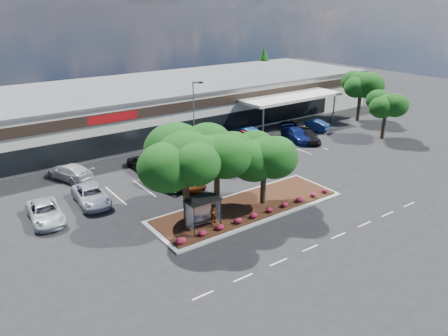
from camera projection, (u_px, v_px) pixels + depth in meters
ground at (295, 219)px, 37.04m from camera, size 160.00×160.00×0.00m
retail_store at (127, 108)px, 61.62m from camera, size 80.40×25.20×6.25m
landscape_island at (248, 207)px, 38.93m from camera, size 18.00×6.00×0.26m
lane_markings at (223, 181)px, 44.85m from camera, size 33.12×20.06×0.01m
shrub_row at (263, 212)px, 37.20m from camera, size 17.00×0.80×0.50m
bus_shelter at (202, 205)px, 34.35m from camera, size 2.75×1.55×2.59m
island_tree_west at (186, 178)px, 34.57m from camera, size 7.20×7.20×7.89m
island_tree_mid at (217, 169)px, 37.12m from camera, size 6.60×6.60×7.32m
island_tree_east at (264, 169)px, 38.31m from camera, size 5.80×5.80×6.50m
tree_east_near at (385, 115)px, 57.65m from camera, size 5.60×5.60×6.51m
tree_east_far at (360, 96)px, 66.24m from camera, size 6.40×6.40×7.62m
conifer_north_east at (263, 70)px, 87.32m from camera, size 3.96×3.96×9.00m
person_waiting at (213, 214)px, 35.45m from camera, size 0.73×0.58×1.77m
light_pole at (195, 129)px, 48.22m from camera, size 1.42×0.71×9.34m
car_0 at (45, 213)px, 36.49m from camera, size 2.97×5.72×1.54m
car_1 at (91, 196)px, 39.64m from camera, size 3.06×5.83×1.56m
car_2 at (163, 180)px, 43.05m from camera, size 2.69×4.96×1.55m
car_3 at (188, 178)px, 43.53m from camera, size 3.76×5.94×1.53m
car_4 at (218, 157)px, 49.45m from camera, size 4.45×6.59×1.68m
car_5 at (234, 152)px, 51.15m from camera, size 3.68×5.62×1.44m
car_6 at (257, 145)px, 53.52m from camera, size 2.95×5.35×1.67m
car_7 at (309, 136)px, 56.93m from camera, size 3.63×4.99×1.58m
car_8 at (297, 135)px, 57.47m from camera, size 3.68×6.17×1.68m
car_9 at (70, 172)px, 45.03m from camera, size 4.08×6.11×1.64m
car_10 at (142, 163)px, 47.43m from camera, size 2.23×5.12×1.72m
car_11 at (182, 156)px, 49.80m from camera, size 4.34×5.75×1.45m
car_12 at (164, 157)px, 49.39m from camera, size 3.54×5.42×1.72m
car_13 at (217, 141)px, 55.16m from camera, size 3.11×5.61×1.54m
car_14 at (244, 135)px, 57.85m from camera, size 3.05×5.52×1.46m
car_15 at (247, 133)px, 58.20m from camera, size 1.79×4.98×1.63m
car_16 at (294, 125)px, 61.98m from camera, size 2.73×5.22×1.70m
car_17 at (312, 125)px, 62.09m from camera, size 3.31×5.05×1.57m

